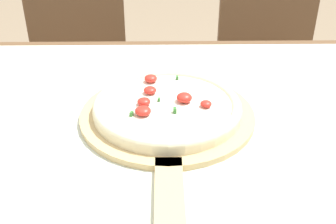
{
  "coord_description": "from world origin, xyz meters",
  "views": [
    {
      "loc": [
        -0.0,
        -0.61,
        1.22
      ],
      "look_at": [
        0.01,
        0.07,
        0.8
      ],
      "focal_mm": 45.0,
      "sensor_mm": 36.0,
      "label": 1
    }
  ],
  "objects_px": {
    "chair_right": "(267,67)",
    "pizza": "(168,106)",
    "pizza_peel": "(168,122)",
    "chair_left": "(79,68)"
  },
  "relations": [
    {
      "from": "pizza_peel",
      "to": "chair_right",
      "type": "height_order",
      "value": "chair_right"
    },
    {
      "from": "pizza",
      "to": "chair_right",
      "type": "relative_size",
      "value": 0.33
    },
    {
      "from": "pizza_peel",
      "to": "pizza",
      "type": "xyz_separation_m",
      "value": [
        -0.0,
        0.03,
        0.02
      ]
    },
    {
      "from": "chair_left",
      "to": "pizza_peel",
      "type": "bearing_deg",
      "value": -72.41
    },
    {
      "from": "pizza_peel",
      "to": "chair_left",
      "type": "bearing_deg",
      "value": 112.18
    },
    {
      "from": "chair_right",
      "to": "pizza",
      "type": "bearing_deg",
      "value": -115.56
    },
    {
      "from": "pizza",
      "to": "chair_right",
      "type": "bearing_deg",
      "value": 63.39
    },
    {
      "from": "pizza_peel",
      "to": "pizza",
      "type": "relative_size",
      "value": 1.96
    },
    {
      "from": "pizza",
      "to": "chair_right",
      "type": "distance_m",
      "value": 0.95
    },
    {
      "from": "pizza",
      "to": "chair_left",
      "type": "xyz_separation_m",
      "value": [
        -0.34,
        0.81,
        -0.29
      ]
    }
  ]
}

